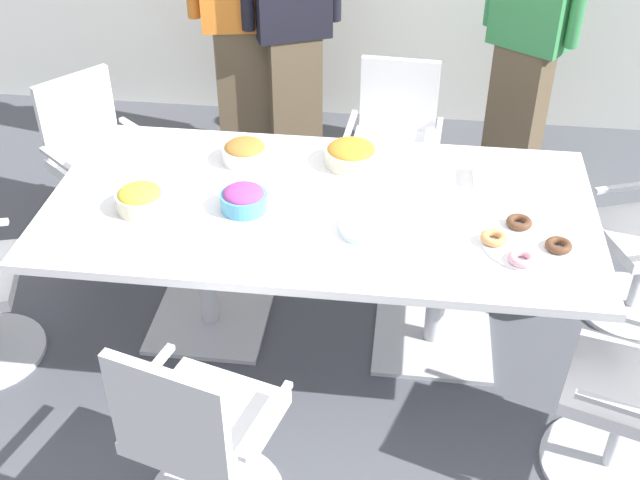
# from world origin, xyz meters

# --- Properties ---
(ground_plane) EXTENTS (10.00, 10.00, 0.01)m
(ground_plane) POSITION_xyz_m (0.00, 0.00, -0.01)
(ground_plane) COLOR #4C4F56
(conference_table) EXTENTS (2.40, 1.20, 0.75)m
(conference_table) POSITION_xyz_m (0.00, 0.00, 0.63)
(conference_table) COLOR white
(conference_table) RESTS_ON ground
(office_chair_0) EXTENTS (0.57, 0.57, 0.91)m
(office_chair_0) POSITION_xyz_m (0.29, 1.09, 0.41)
(office_chair_0) COLOR silver
(office_chair_0) RESTS_ON ground
(office_chair_1) EXTENTS (0.76, 0.76, 0.91)m
(office_chair_1) POSITION_xyz_m (-1.31, 0.71, 0.41)
(office_chair_1) COLOR silver
(office_chair_1) RESTS_ON ground
(office_chair_3) EXTENTS (0.67, 0.67, 0.91)m
(office_chair_3) POSITION_xyz_m (-0.30, -1.09, 0.41)
(office_chair_3) COLOR silver
(office_chair_3) RESTS_ON ground
(person_standing_0) EXTENTS (0.61, 0.30, 1.86)m
(person_standing_0) POSITION_xyz_m (-0.69, 1.65, 0.98)
(person_standing_0) COLOR brown
(person_standing_0) RESTS_ON ground
(person_standing_1) EXTENTS (0.59, 0.38, 1.79)m
(person_standing_1) POSITION_xyz_m (-0.37, 1.64, 0.94)
(person_standing_1) COLOR brown
(person_standing_1) RESTS_ON ground
(person_standing_2) EXTENTS (0.55, 0.43, 1.76)m
(person_standing_2) POSITION_xyz_m (1.02, 1.69, 0.92)
(person_standing_2) COLOR brown
(person_standing_2) RESTS_ON ground
(snack_bowl_chips_orange) EXTENTS (0.25, 0.25, 0.11)m
(snack_bowl_chips_orange) POSITION_xyz_m (0.10, 0.36, 0.80)
(snack_bowl_chips_orange) COLOR beige
(snack_bowl_chips_orange) RESTS_ON conference_table
(snack_bowl_chips_yellow) EXTENTS (0.21, 0.21, 0.11)m
(snack_bowl_chips_yellow) POSITION_xyz_m (-0.76, -0.14, 0.80)
(snack_bowl_chips_yellow) COLOR beige
(snack_bowl_chips_yellow) RESTS_ON conference_table
(snack_bowl_pretzels) EXTENTS (0.22, 0.22, 0.11)m
(snack_bowl_pretzels) POSITION_xyz_m (-0.40, 0.32, 0.80)
(snack_bowl_pretzels) COLOR white
(snack_bowl_pretzels) RESTS_ON conference_table
(snack_bowl_candy_mix) EXTENTS (0.20, 0.20, 0.11)m
(snack_bowl_candy_mix) POSITION_xyz_m (-0.32, -0.08, 0.80)
(snack_bowl_candy_mix) COLOR #4C9EC6
(snack_bowl_candy_mix) RESTS_ON conference_table
(donut_platter) EXTENTS (0.36, 0.36, 0.04)m
(donut_platter) POSITION_xyz_m (0.86, -0.21, 0.77)
(donut_platter) COLOR white
(donut_platter) RESTS_ON conference_table
(plate_stack) EXTENTS (0.23, 0.23, 0.03)m
(plate_stack) POSITION_xyz_m (0.22, -0.19, 0.77)
(plate_stack) COLOR white
(plate_stack) RESTS_ON conference_table
(napkin_pile) EXTENTS (0.16, 0.16, 0.07)m
(napkin_pile) POSITION_xyz_m (0.75, 0.28, 0.78)
(napkin_pile) COLOR white
(napkin_pile) RESTS_ON conference_table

